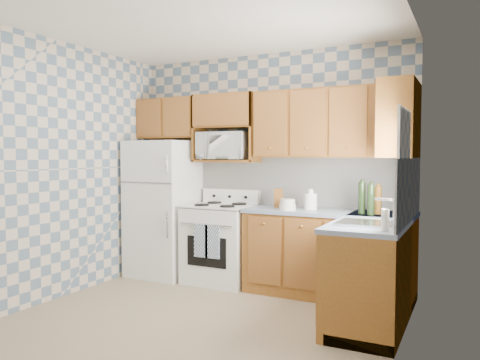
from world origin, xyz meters
name	(u,v)px	position (x,y,z in m)	size (l,w,h in m)	color
floor	(198,322)	(0.00, 0.00, 0.00)	(3.40, 3.40, 0.00)	#90785E
back_wall	(268,168)	(0.00, 1.60, 1.35)	(3.40, 0.02, 2.70)	slate
right_wall	(397,176)	(1.70, 0.00, 1.35)	(0.02, 3.20, 2.70)	slate
backsplash_back	(300,182)	(0.40, 1.59, 1.20)	(2.60, 0.01, 0.56)	white
backsplash_right	(409,190)	(1.69, 0.80, 1.20)	(0.01, 1.60, 0.56)	white
refrigerator	(163,208)	(-1.27, 1.25, 0.84)	(0.75, 0.70, 1.68)	white
stove_body	(221,244)	(-0.47, 1.28, 0.45)	(0.76, 0.65, 0.90)	white
cooktop	(221,206)	(-0.47, 1.28, 0.91)	(0.76, 0.65, 0.03)	silver
backguard	(231,196)	(-0.47, 1.55, 1.00)	(0.76, 0.08, 0.17)	white
dish_towel_left	(201,241)	(-0.53, 0.93, 0.54)	(0.18, 0.03, 0.37)	navy
dish_towel_right	(212,242)	(-0.38, 0.93, 0.54)	(0.18, 0.03, 0.37)	navy
base_cabinets_back	(328,255)	(0.82, 1.30, 0.44)	(1.75, 0.60, 0.88)	brown
base_cabinets_right	(374,271)	(1.40, 0.80, 0.44)	(0.60, 1.60, 0.88)	brown
countertop_back	(328,212)	(0.82, 1.30, 0.90)	(1.77, 0.63, 0.04)	slate
countertop_right	(374,222)	(1.40, 0.80, 0.90)	(0.63, 1.60, 0.04)	slate
upper_cabinets_back	(333,123)	(0.82, 1.44, 1.85)	(1.75, 0.33, 0.74)	brown
upper_cabinets_fridge	(170,119)	(-1.29, 1.44, 1.97)	(0.82, 0.33, 0.50)	brown
upper_cabinets_right	(399,120)	(1.53, 1.25, 1.85)	(0.33, 0.70, 0.74)	brown
microwave_shelf	(227,161)	(-0.47, 1.44, 1.44)	(0.80, 0.33, 0.03)	brown
microwave	(224,146)	(-0.50, 1.43, 1.62)	(0.60, 0.41, 0.33)	white
sink	(367,224)	(1.40, 0.45, 0.93)	(0.48, 0.40, 0.03)	#B7B7BC
window	(404,162)	(1.69, 0.45, 1.45)	(0.02, 0.66, 0.86)	silver
bottle_0	(362,198)	(1.20, 1.16, 1.08)	(0.07, 0.07, 0.32)	black
bottle_1	(371,200)	(1.30, 1.10, 1.07)	(0.07, 0.07, 0.30)	black
bottle_2	(378,200)	(1.35, 1.20, 1.06)	(0.07, 0.07, 0.28)	brown
knife_block	(279,198)	(0.24, 1.34, 1.03)	(0.10, 0.10, 0.21)	brown
electric_kettle	(311,202)	(0.63, 1.29, 1.01)	(0.14, 0.14, 0.17)	white
food_containers	(287,205)	(0.43, 1.13, 0.98)	(0.18, 0.18, 0.12)	beige
soap_bottle	(385,220)	(1.59, 0.16, 1.01)	(0.06, 0.06, 0.17)	beige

